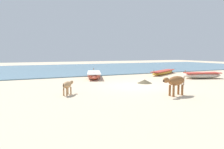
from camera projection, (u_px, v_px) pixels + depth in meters
ground at (135, 86)px, 12.68m from camera, size 80.00×80.00×0.00m
sea_water at (75, 68)px, 27.33m from camera, size 60.00×20.00×0.08m
fishing_boat_0 at (202, 75)px, 16.49m from camera, size 3.42×1.96×0.71m
fishing_boat_1 at (94, 75)px, 16.58m from camera, size 2.28×4.17×0.73m
fishing_boat_3 at (163, 72)px, 19.69m from camera, size 4.69×3.18×0.59m
cow_adult_brown at (176, 82)px, 9.65m from camera, size 1.50×0.57×0.97m
calf_near_tan at (68, 85)px, 9.85m from camera, size 0.80×0.93×0.69m
debris_pile_1 at (145, 81)px, 13.82m from camera, size 1.28×1.28×0.26m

